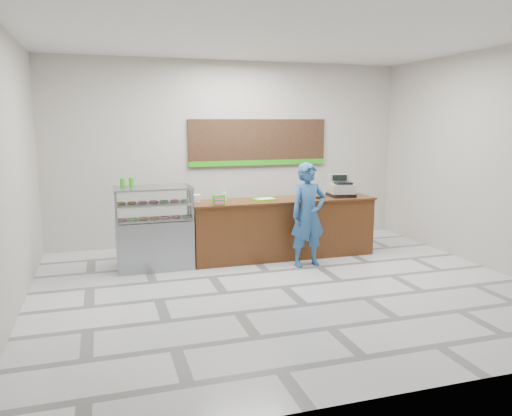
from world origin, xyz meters
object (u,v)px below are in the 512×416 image
object	(u,v)px
sales_counter	(283,228)
customer	(308,215)
display_case	(154,227)
cash_register	(341,188)
serving_tray	(264,199)

from	to	relation	value
sales_counter	customer	world-z (taller)	customer
display_case	cash_register	world-z (taller)	cash_register
sales_counter	serving_tray	world-z (taller)	serving_tray
sales_counter	customer	distance (m)	0.75
cash_register	customer	distance (m)	1.13
serving_tray	sales_counter	bearing A→B (deg)	-10.95
serving_tray	cash_register	bearing A→B (deg)	-9.15
sales_counter	cash_register	size ratio (longest dim) A/B	6.66
serving_tray	customer	bearing A→B (deg)	-58.08
display_case	customer	bearing A→B (deg)	-14.67
customer	display_case	bearing A→B (deg)	160.48
cash_register	serving_tray	size ratio (longest dim) A/B	1.19
cash_register	serving_tray	world-z (taller)	cash_register
sales_counter	cash_register	distance (m)	1.28
cash_register	customer	world-z (taller)	customer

